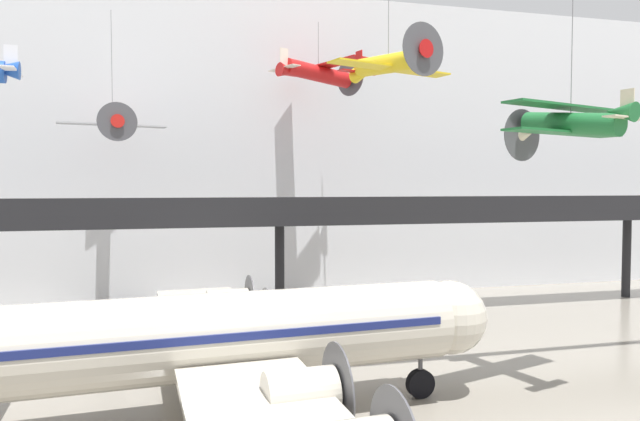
# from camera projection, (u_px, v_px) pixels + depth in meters

# --- Properties ---
(hangar_back_wall) EXTENTS (140.00, 3.00, 25.88)m
(hangar_back_wall) POSITION_uv_depth(u_px,v_px,m) (262.00, 147.00, 49.53)
(hangar_back_wall) COLOR silver
(hangar_back_wall) RESTS_ON ground
(mezzanine_walkway) EXTENTS (110.00, 3.20, 8.79)m
(mezzanine_walkway) POSITION_uv_depth(u_px,v_px,m) (282.00, 220.00, 40.41)
(mezzanine_walkway) COLOR black
(mezzanine_walkway) RESTS_ON ground
(airliner_silver_main) EXTENTS (25.53, 29.10, 10.08)m
(airliner_silver_main) POSITION_uv_depth(u_px,v_px,m) (210.00, 338.00, 22.64)
(airliner_silver_main) COLOR beige
(airliner_silver_main) RESTS_ON ground
(suspended_plane_silver_racer) EXTENTS (7.43, 6.15, 9.45)m
(suspended_plane_silver_racer) POSITION_uv_depth(u_px,v_px,m) (113.00, 121.00, 40.60)
(suspended_plane_silver_racer) COLOR silver
(suspended_plane_green_biplane) EXTENTS (7.28, 6.15, 11.13)m
(suspended_plane_green_biplane) POSITION_uv_depth(u_px,v_px,m) (570.00, 123.00, 26.04)
(suspended_plane_green_biplane) COLOR #1E6B33
(suspended_plane_red_highwing) EXTENTS (7.61, 8.69, 5.31)m
(suspended_plane_red_highwing) POSITION_uv_depth(u_px,v_px,m) (318.00, 73.00, 43.78)
(suspended_plane_red_highwing) COLOR red
(suspended_plane_yellow_lowwing) EXTENTS (8.21, 6.95, 6.57)m
(suspended_plane_yellow_lowwing) POSITION_uv_depth(u_px,v_px,m) (388.00, 64.00, 33.58)
(suspended_plane_yellow_lowwing) COLOR yellow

